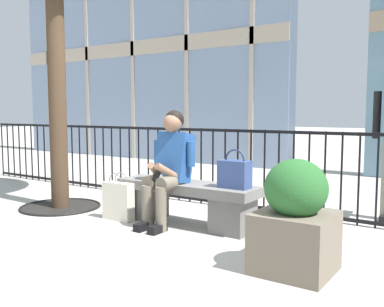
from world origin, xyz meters
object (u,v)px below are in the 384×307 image
Objects in this scene: handbag_on_bench at (235,174)px; shopping_bag at (118,201)px; seated_person_with_phone at (169,164)px; stone_bench at (187,199)px; planter at (295,220)px.

handbag_on_bench is 0.72× the size of shopping_bag.
seated_person_with_phone is 2.29× the size of shopping_bag.
stone_bench is 1.60m from planter.
planter is (2.18, -0.39, 0.18)m from shopping_bag.
stone_bench is at bearing 155.29° from planter.
stone_bench is at bearing 20.81° from shopping_bag.
seated_person_with_phone is 0.73m from handbag_on_bench.
shopping_bag is 2.23m from planter.
stone_bench is 3.02× the size of shopping_bag.
planter is at bearing -10.17° from shopping_bag.
planter reaches higher than handbag_on_bench.
handbag_on_bench is 1.39m from shopping_bag.
seated_person_with_phone reaches higher than stone_bench.
handbag_on_bench is at bearing -0.99° from stone_bench.
shopping_bag is at bearing -159.19° from stone_bench.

